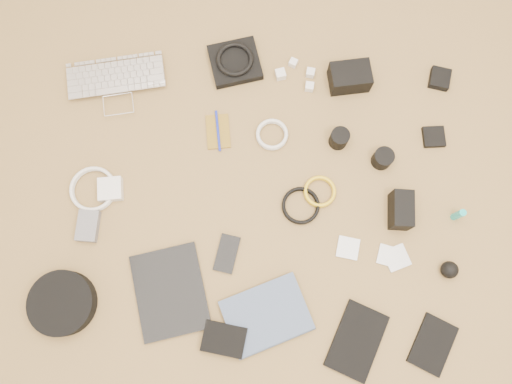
{
  "coord_description": "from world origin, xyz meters",
  "views": [
    {
      "loc": [
        -0.0,
        -0.36,
        1.63
      ],
      "look_at": [
        -0.02,
        0.02,
        0.02
      ],
      "focal_mm": 35.0,
      "sensor_mm": 36.0,
      "label": 1
    }
  ],
  "objects_px": {
    "dslr_camera": "(350,77)",
    "phone": "(227,254)",
    "paperback": "(278,345)",
    "headphone_case": "(62,303)",
    "laptop": "(118,89)",
    "tablet": "(170,292)"
  },
  "relations": [
    {
      "from": "dslr_camera",
      "to": "phone",
      "type": "distance_m",
      "value": 0.74
    },
    {
      "from": "dslr_camera",
      "to": "phone",
      "type": "bearing_deg",
      "value": -131.86
    },
    {
      "from": "phone",
      "to": "paperback",
      "type": "distance_m",
      "value": 0.33
    },
    {
      "from": "phone",
      "to": "headphone_case",
      "type": "relative_size",
      "value": 0.6
    },
    {
      "from": "laptop",
      "to": "paperback",
      "type": "relative_size",
      "value": 1.34
    },
    {
      "from": "laptop",
      "to": "phone",
      "type": "distance_m",
      "value": 0.69
    },
    {
      "from": "laptop",
      "to": "paperback",
      "type": "distance_m",
      "value": 1.02
    },
    {
      "from": "dslr_camera",
      "to": "tablet",
      "type": "relative_size",
      "value": 0.49
    },
    {
      "from": "laptop",
      "to": "dslr_camera",
      "type": "height_order",
      "value": "dslr_camera"
    },
    {
      "from": "phone",
      "to": "paperback",
      "type": "height_order",
      "value": "paperback"
    },
    {
      "from": "tablet",
      "to": "headphone_case",
      "type": "height_order",
      "value": "headphone_case"
    },
    {
      "from": "headphone_case",
      "to": "paperback",
      "type": "distance_m",
      "value": 0.69
    },
    {
      "from": "phone",
      "to": "dslr_camera",
      "type": "bearing_deg",
      "value": 68.8
    },
    {
      "from": "paperback",
      "to": "phone",
      "type": "bearing_deg",
      "value": 8.32
    },
    {
      "from": "laptop",
      "to": "phone",
      "type": "relative_size",
      "value": 2.78
    },
    {
      "from": "tablet",
      "to": "phone",
      "type": "relative_size",
      "value": 2.28
    },
    {
      "from": "headphone_case",
      "to": "paperback",
      "type": "bearing_deg",
      "value": -7.82
    },
    {
      "from": "phone",
      "to": "paperback",
      "type": "bearing_deg",
      "value": -46.59
    },
    {
      "from": "laptop",
      "to": "headphone_case",
      "type": "distance_m",
      "value": 0.74
    },
    {
      "from": "phone",
      "to": "paperback",
      "type": "relative_size",
      "value": 0.48
    },
    {
      "from": "dslr_camera",
      "to": "phone",
      "type": "height_order",
      "value": "dslr_camera"
    },
    {
      "from": "tablet",
      "to": "paperback",
      "type": "relative_size",
      "value": 1.1
    }
  ]
}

